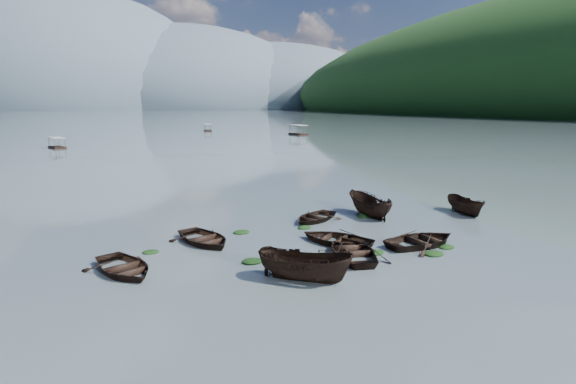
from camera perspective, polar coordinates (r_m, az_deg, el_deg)
name	(u,v)px	position (r m, az deg, el deg)	size (l,w,h in m)	color
ground_plane	(378,274)	(23.15, 11.42, -10.19)	(2400.00, 2400.00, 0.00)	#505E64
haze_mtn_b	(75,109)	(919.18, -25.44, 9.49)	(520.00, 520.00, 340.00)	#475666
haze_mtn_c	(186,109)	(930.45, -12.88, 10.27)	(520.00, 520.00, 260.00)	#475666
haze_mtn_d	(271,108)	(976.17, -2.23, 10.56)	(520.00, 520.00, 220.00)	#475666
rowboat_0	(124,272)	(24.39, -20.13, -9.56)	(3.24, 4.54, 0.94)	black
rowboat_1	(352,256)	(25.60, 8.18, -7.99)	(3.46, 4.84, 1.00)	black
rowboat_2	(304,281)	(21.92, 2.08, -11.21)	(1.77, 4.70, 1.81)	black
rowboat_3	(336,243)	(27.76, 6.14, -6.42)	(3.25, 4.55, 0.94)	black
rowboat_4	(422,245)	(28.30, 16.64, -6.48)	(3.45, 4.83, 1.00)	black
rowboat_5	(465,214)	(37.34, 21.57, -2.58)	(1.54, 4.09, 1.58)	black
rowboat_6	(204,243)	(28.04, -10.59, -6.37)	(3.31, 4.64, 0.96)	black
rowboat_7	(314,220)	(32.80, 3.38, -3.63)	(3.04, 4.25, 0.88)	black
rowboat_8	(369,216)	(34.59, 10.19, -3.01)	(1.83, 4.86, 1.88)	black
weed_clump_0	(252,262)	(24.37, -4.56, -8.90)	(1.14, 0.93, 0.25)	black
weed_clump_1	(375,253)	(26.15, 10.99, -7.67)	(1.10, 0.88, 0.24)	black
weed_clump_2	(434,255)	(26.76, 18.03, -7.58)	(1.20, 0.96, 0.26)	black
weed_clump_3	(305,228)	(30.77, 2.12, -4.61)	(0.97, 0.82, 0.21)	black
weed_clump_4	(446,248)	(28.25, 19.47, -6.69)	(0.99, 0.79, 0.21)	black
weed_clump_5	(151,253)	(26.98, -17.06, -7.37)	(0.92, 0.75, 0.20)	black
weed_clump_6	(241,233)	(29.78, -5.94, -5.19)	(1.10, 0.91, 0.23)	black
weed_clump_7	(364,217)	(34.26, 9.68, -3.13)	(1.13, 0.90, 0.25)	black
pontoon_left	(57,148)	(97.93, -27.24, 4.97)	(2.16, 5.18, 1.99)	black
pontoon_centre	(208,131)	(145.67, -10.14, 7.62)	(2.29, 5.49, 2.11)	black
pontoon_right	(298,135)	(125.71, 1.33, 7.27)	(2.85, 6.85, 2.63)	black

